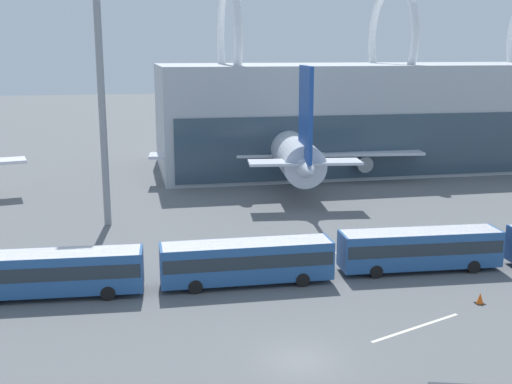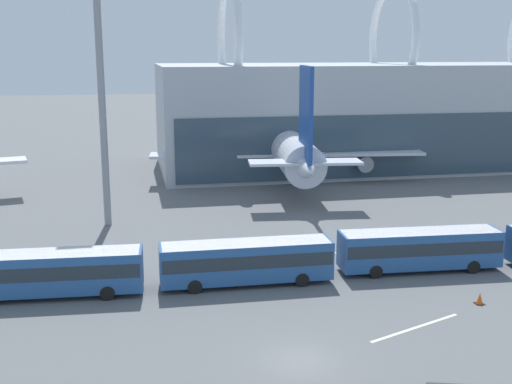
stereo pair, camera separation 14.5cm
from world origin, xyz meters
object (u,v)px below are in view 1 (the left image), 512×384
shuttle_bus_1 (247,260)px  traffic_cone_0 (480,298)px  airliner_at_gate_far (287,147)px  shuttle_bus_2 (420,247)px  shuttle_bus_0 (51,271)px  floodlight_mast (99,52)px

shuttle_bus_1 → traffic_cone_0: 16.01m
airliner_at_gate_far → shuttle_bus_2: 34.78m
airliner_at_gate_far → shuttle_bus_0: (-25.13, -34.70, -2.70)m
shuttle_bus_2 → traffic_cone_0: shuttle_bus_2 is taller
shuttle_bus_2 → floodlight_mast: 32.99m
shuttle_bus_0 → traffic_cone_0: bearing=-10.4°
shuttle_bus_2 → floodlight_mast: (-23.61, 17.97, 14.42)m
floodlight_mast → traffic_cone_0: bearing=-45.3°
shuttle_bus_0 → floodlight_mast: 23.32m
shuttle_bus_0 → traffic_cone_0: (27.92, -6.91, -1.47)m
floodlight_mast → traffic_cone_0: (24.67, -24.95, -15.89)m
shuttle_bus_0 → floodlight_mast: bearing=83.2°
airliner_at_gate_far → shuttle_bus_0: bearing=150.5°
shuttle_bus_2 → floodlight_mast: bearing=145.8°
shuttle_bus_2 → shuttle_bus_0: bearing=-176.8°
airliner_at_gate_far → shuttle_bus_1: bearing=167.9°
airliner_at_gate_far → shuttle_bus_2: airliner_at_gate_far is taller
traffic_cone_0 → floodlight_mast: bearing=134.7°
shuttle_bus_2 → traffic_cone_0: size_ratio=16.27×
airliner_at_gate_far → shuttle_bus_0: 42.93m
shuttle_bus_0 → shuttle_bus_2: bearing=3.6°
shuttle_bus_2 → airliner_at_gate_far: bearing=95.9°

